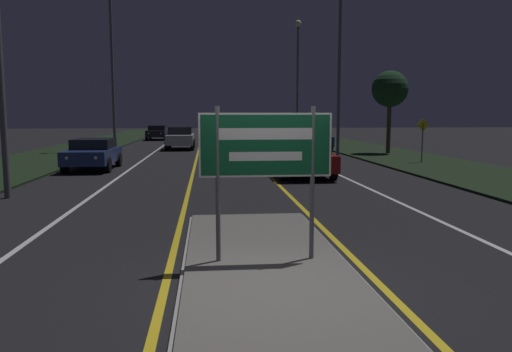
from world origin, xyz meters
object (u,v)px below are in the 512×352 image
Objects in this scene: highway_sign at (266,152)px; streetlight_right_far at (298,66)px; car_approaching_0 at (93,153)px; car_approaching_1 at (180,137)px; streetlight_left_far at (112,48)px; car_receding_1 at (313,139)px; car_receding_0 at (302,157)px; streetlight_right_near at (340,36)px; car_receding_2 at (246,131)px; warning_sign at (423,136)px; car_approaching_2 at (157,132)px.

streetlight_right_far is at bearing 78.93° from highway_sign.
car_approaching_0 is 0.98× the size of car_approaching_1.
streetlight_left_far is 2.32× the size of car_receding_1.
streetlight_left_far is 17.29m from car_receding_0.
car_approaching_1 is (3.04, 12.23, 0.10)m from car_approaching_0.
car_receding_2 is at bearing 100.79° from streetlight_right_near.
warning_sign is at bearing -30.35° from streetlight_left_far.
car_approaching_1 is (-8.99, -5.72, -5.31)m from streetlight_right_far.
highway_sign is 0.23× the size of streetlight_right_near.
highway_sign is 39.99m from car_approaching_2.
car_approaching_0 is (0.95, -10.32, -5.71)m from streetlight_left_far.
highway_sign reaches higher than car_receding_1.
car_approaching_0 is 15.02m from warning_sign.
car_receding_0 is 14.17m from car_receding_1.
highway_sign is at bearing -107.85° from streetlight_right_near.
streetlight_right_near reaches higher than car_approaching_0.
warning_sign reaches higher than car_approaching_0.
car_receding_1 is (-0.30, 5.28, -5.83)m from streetlight_right_near.
car_approaching_1 is (-8.75, 1.50, 0.05)m from car_receding_1.
car_receding_0 is (-3.60, -20.99, -5.39)m from streetlight_right_far.
streetlight_left_far is 2.56× the size of car_approaching_0.
streetlight_left_far is 2.34× the size of car_receding_0.
car_receding_0 is at bearing -148.33° from warning_sign.
warning_sign is (6.55, 4.04, 0.61)m from car_receding_0.
car_receding_2 reaches higher than car_receding_0.
streetlight_right_near reaches higher than car_approaching_2.
car_receding_0 is 0.97× the size of car_approaching_2.
car_receding_1 reaches higher than car_approaching_2.
car_approaching_0 is at bearing -90.50° from car_approaching_2.
car_receding_1 reaches higher than car_approaching_0.
car_receding_0 is at bearing -99.73° from streetlight_right_far.
streetlight_right_near is at bearing -36.85° from car_approaching_1.
streetlight_left_far is 13.91m from streetlight_right_near.
streetlight_right_near is 23.87m from car_approaching_2.
warning_sign is (15.92, -9.32, -5.08)m from streetlight_left_far.
warning_sign is (11.94, -11.23, 0.53)m from car_approaching_1.
car_approaching_2 is at bearing 97.92° from highway_sign.
car_approaching_1 is (-9.04, 6.78, -5.78)m from streetlight_right_near.
car_receding_1 is at bearing -51.62° from car_approaching_2.
streetlight_left_far reaches higher than car_receding_2.
car_receding_2 is (2.69, 38.94, -0.99)m from highway_sign.
streetlight_right_far reaches higher than car_approaching_2.
car_approaching_2 is 28.46m from warning_sign.
car_approaching_1 is at bearing 170.26° from car_receding_1.
car_approaching_2 reaches higher than car_approaching_0.
streetlight_right_near reaches higher than warning_sign.
streetlight_right_far reaches higher than highway_sign.
streetlight_right_near is (6.35, 19.72, 4.81)m from highway_sign.
streetlight_right_near is 2.50× the size of car_approaching_0.
streetlight_left_far is 13.94m from car_receding_1.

